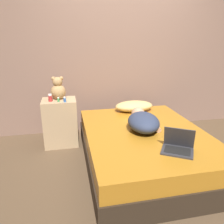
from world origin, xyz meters
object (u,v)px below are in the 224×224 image
at_px(laptop, 178,146).
at_px(teddy_bear, 58,89).
at_px(pillow, 134,106).
at_px(bottle_green, 58,100).
at_px(bottle_blue, 65,100).
at_px(person_lying, 143,121).
at_px(bottle_red, 50,98).

relative_size(laptop, teddy_bear, 1.17).
xyz_separation_m(pillow, bottle_green, (-1.09, -0.10, 0.19)).
height_order(teddy_bear, bottle_green, teddy_bear).
height_order(pillow, teddy_bear, teddy_bear).
height_order(teddy_bear, bottle_blue, teddy_bear).
height_order(person_lying, bottle_red, bottle_red).
bearing_deg(person_lying, bottle_blue, 156.15).
relative_size(pillow, bottle_green, 9.46).
height_order(pillow, laptop, laptop).
xyz_separation_m(laptop, bottle_red, (-1.25, 1.22, 0.23)).
xyz_separation_m(pillow, teddy_bear, (-1.09, 0.05, 0.30)).
height_order(person_lying, laptop, laptop).
distance_m(laptop, bottle_green, 1.66).
bearing_deg(laptop, bottle_red, 167.87).
bearing_deg(teddy_bear, person_lying, -36.58).
relative_size(pillow, bottle_blue, 8.07).
bearing_deg(bottle_red, laptop, -44.28).
relative_size(person_lying, bottle_red, 6.98).
xyz_separation_m(pillow, bottle_red, (-1.20, -0.06, 0.21)).
distance_m(person_lying, teddy_bear, 1.26).
xyz_separation_m(bottle_red, bottle_green, (0.11, -0.04, -0.02)).
bearing_deg(teddy_bear, bottle_green, -90.28).
relative_size(pillow, laptop, 1.56).
bearing_deg(pillow, person_lying, -98.55).
bearing_deg(person_lying, teddy_bear, 150.85).
bearing_deg(bottle_green, teddy_bear, 89.72).
bearing_deg(bottle_blue, pillow, 7.64).
bearing_deg(bottle_green, pillow, 5.10).
bearing_deg(bottle_red, bottle_green, -19.89).
xyz_separation_m(bottle_red, bottle_blue, (0.19, -0.08, -0.01)).
relative_size(laptop, bottle_green, 6.08).
xyz_separation_m(pillow, laptop, (0.05, -1.28, -0.02)).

